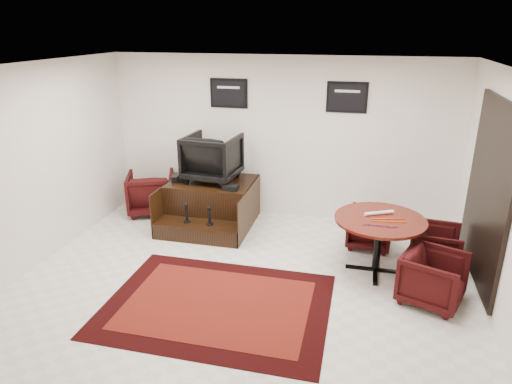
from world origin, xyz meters
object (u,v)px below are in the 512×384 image
shine_podium (211,204)px  table_chair_back (370,226)px  table_chair_window (436,245)px  table_chair_corner (433,276)px  shine_chair (212,155)px  armchair_side (151,191)px  meeting_table (380,225)px

shine_podium → table_chair_back: size_ratio=2.23×
table_chair_window → table_chair_corner: bearing=177.9°
table_chair_window → table_chair_corner: 0.95m
table_chair_back → shine_chair: bearing=-2.5°
shine_chair → armchair_side: 1.45m
shine_podium → table_chair_back: 2.69m
meeting_table → table_chair_window: bearing=21.9°
armchair_side → table_chair_back: (3.90, -0.48, -0.08)m
armchair_side → table_chair_corner: 5.02m
meeting_table → shine_podium: bearing=159.5°
shine_chair → armchair_side: size_ratio=1.06×
meeting_table → table_chair_window: 0.94m
table_chair_back → table_chair_corner: (0.76, -1.39, 0.03)m
table_chair_back → armchair_side: bearing=-0.7°
table_chair_back → table_chair_corner: size_ratio=0.92×
shine_chair → table_chair_corner: 3.97m
shine_podium → armchair_side: size_ratio=1.80×
shine_chair → table_chair_window: size_ratio=1.29×
armchair_side → shine_chair: bearing=155.6°
table_chair_window → armchair_side: bearing=85.3°
shine_podium → armchair_side: (-1.22, 0.21, 0.07)m
shine_podium → table_chair_window: size_ratio=2.20×
shine_chair → meeting_table: 3.05m
shine_podium → table_chair_corner: bearing=-25.7°
meeting_table → table_chair_back: size_ratio=1.84×
shine_chair → meeting_table: (2.77, -1.19, -0.48)m
shine_podium → table_chair_window: 3.65m
shine_chair → table_chair_corner: bearing=157.3°
armchair_side → table_chair_window: armchair_side is taller
table_chair_back → shine_podium: bearing=0.6°
armchair_side → table_chair_window: 4.89m
shine_chair → table_chair_corner: (3.44, -1.80, -0.82)m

